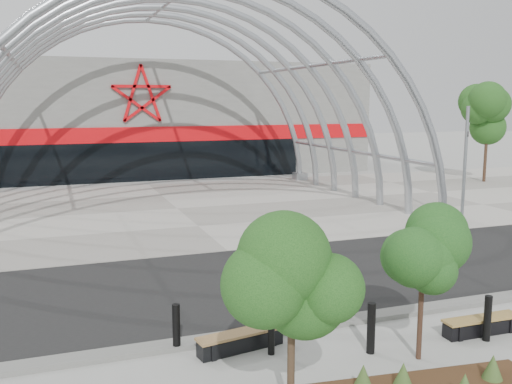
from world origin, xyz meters
TOP-DOWN VIEW (x-y plane):
  - ground at (0.00, 0.00)m, footprint 140.00×140.00m
  - road at (0.00, 3.50)m, footprint 140.00×7.00m
  - forecourt at (0.00, 15.50)m, footprint 60.00×17.00m
  - kerb at (0.00, -0.25)m, footprint 60.00×0.50m
  - arena_building at (0.00, 33.45)m, footprint 34.00×15.24m
  - vault_canopy at (0.00, 15.50)m, footprint 20.80×15.80m
  - signal_pole at (11.11, 8.16)m, footprint 0.36×0.71m
  - street_tree_0 at (-2.14, -3.67)m, footprint 1.73×1.73m
  - street_tree_1 at (1.25, -2.49)m, footprint 1.35×1.35m
  - bench_0 at (-2.10, -0.84)m, footprint 2.02×0.77m
  - bench_1 at (3.37, -1.91)m, footprint 1.94×0.45m
  - bollard_0 at (-3.39, -0.41)m, footprint 0.17×0.17m
  - bollard_1 at (-1.55, -1.25)m, footprint 0.14×0.14m
  - bollard_2 at (0.46, -1.91)m, footprint 0.18×0.18m
  - bollard_3 at (0.77, -0.20)m, footprint 0.17×0.17m
  - bollard_4 at (3.23, -2.24)m, footprint 0.17×0.17m
  - bg_tree_1 at (21.00, 18.00)m, footprint 2.70×2.70m

SIDE VIEW (x-z plane):
  - ground at x=0.00m, z-range 0.00..0.00m
  - road at x=0.00m, z-range 0.00..0.02m
  - vault_canopy at x=0.00m, z-range -10.16..10.20m
  - forecourt at x=0.00m, z-range 0.00..0.04m
  - kerb at x=0.00m, z-range 0.00..0.12m
  - bench_1 at x=3.37m, z-range -0.01..0.40m
  - bench_0 at x=-2.10m, z-range -0.01..0.41m
  - bollard_1 at x=-1.55m, z-range 0.00..0.90m
  - bollard_0 at x=-3.39m, z-range 0.00..1.04m
  - bollard_4 at x=3.23m, z-range 0.00..1.04m
  - bollard_3 at x=0.77m, z-range 0.00..1.05m
  - bollard_2 at x=0.46m, z-range 0.00..1.11m
  - street_tree_1 at x=1.25m, z-range 0.70..3.89m
  - signal_pole at x=11.11m, z-range 0.11..5.19m
  - street_tree_0 at x=-2.14m, z-range 0.86..4.81m
  - arena_building at x=0.00m, z-range -0.01..7.99m
  - bg_tree_1 at x=21.00m, z-range 1.29..7.20m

